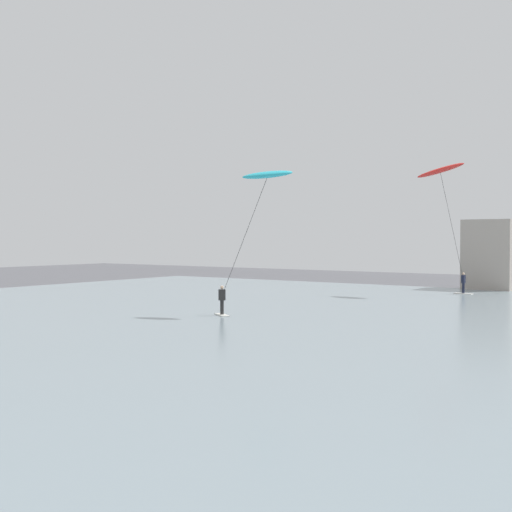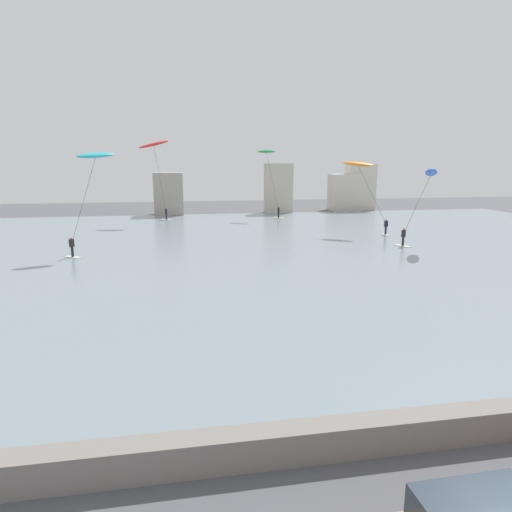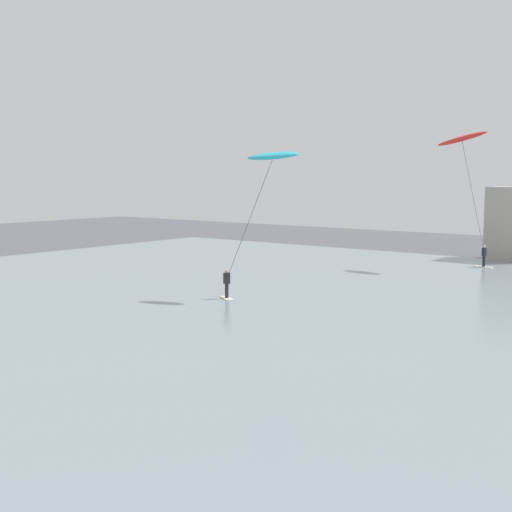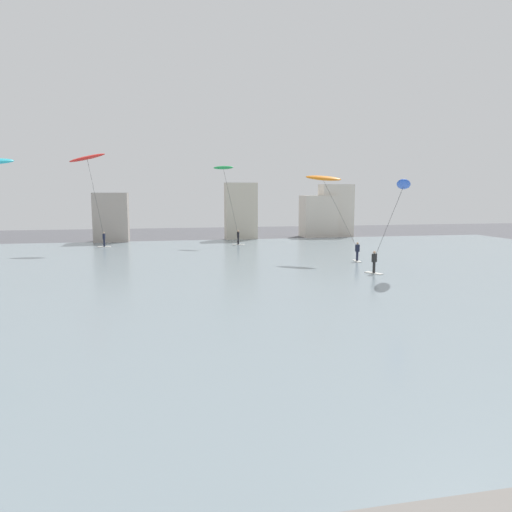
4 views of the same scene
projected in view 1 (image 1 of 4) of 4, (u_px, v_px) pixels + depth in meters
name	position (u px, v px, depth m)	size (l,w,h in m)	color
water_bay	(491.00, 335.00, 28.75)	(84.00, 52.00, 0.10)	gray
kitesurfer_cyan	(262.00, 190.00, 35.74)	(4.17, 3.07, 8.13)	silver
kitesurfer_red	(442.00, 180.00, 48.30)	(3.63, 3.38, 9.92)	silver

